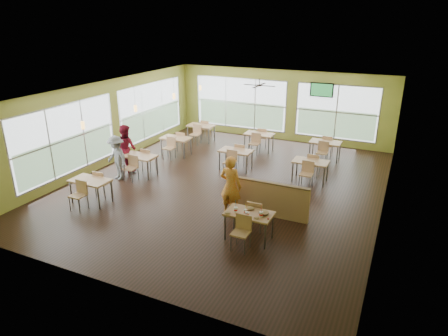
{
  "coord_description": "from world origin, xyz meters",
  "views": [
    {
      "loc": [
        5.21,
        -11.45,
        5.38
      ],
      "look_at": [
        0.57,
        -1.44,
        1.19
      ],
      "focal_mm": 32.0,
      "sensor_mm": 36.0,
      "label": 1
    }
  ],
  "objects_px": {
    "main_table": "(249,217)",
    "man_plaid": "(231,186)",
    "half_wall_divider": "(268,199)",
    "food_basket": "(264,213)"
  },
  "relations": [
    {
      "from": "main_table",
      "to": "food_basket",
      "type": "bearing_deg",
      "value": 11.26
    },
    {
      "from": "man_plaid",
      "to": "food_basket",
      "type": "height_order",
      "value": "man_plaid"
    },
    {
      "from": "main_table",
      "to": "man_plaid",
      "type": "bearing_deg",
      "value": 133.39
    },
    {
      "from": "man_plaid",
      "to": "half_wall_divider",
      "type": "bearing_deg",
      "value": -153.94
    },
    {
      "from": "man_plaid",
      "to": "food_basket",
      "type": "bearing_deg",
      "value": 147.03
    },
    {
      "from": "food_basket",
      "to": "half_wall_divider",
      "type": "bearing_deg",
      "value": 104.68
    },
    {
      "from": "half_wall_divider",
      "to": "food_basket",
      "type": "bearing_deg",
      "value": -75.32
    },
    {
      "from": "half_wall_divider",
      "to": "man_plaid",
      "type": "bearing_deg",
      "value": -156.65
    },
    {
      "from": "main_table",
      "to": "man_plaid",
      "type": "xyz_separation_m",
      "value": [
        -0.97,
        1.03,
        0.27
      ]
    },
    {
      "from": "main_table",
      "to": "man_plaid",
      "type": "distance_m",
      "value": 1.44
    }
  ]
}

